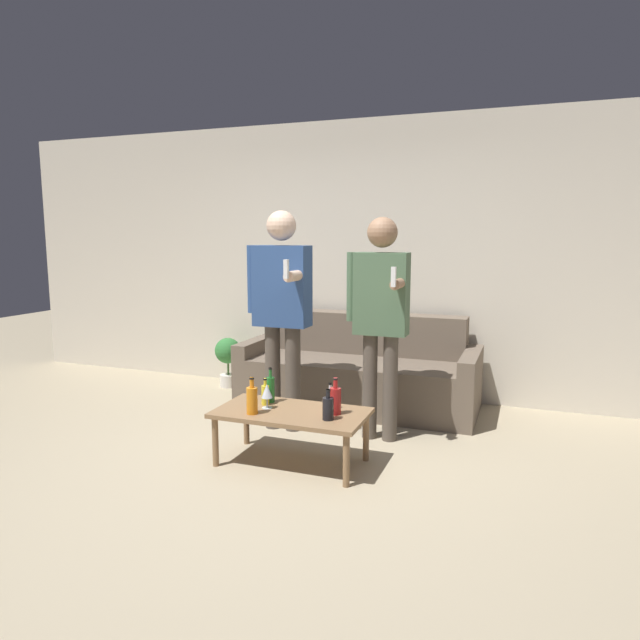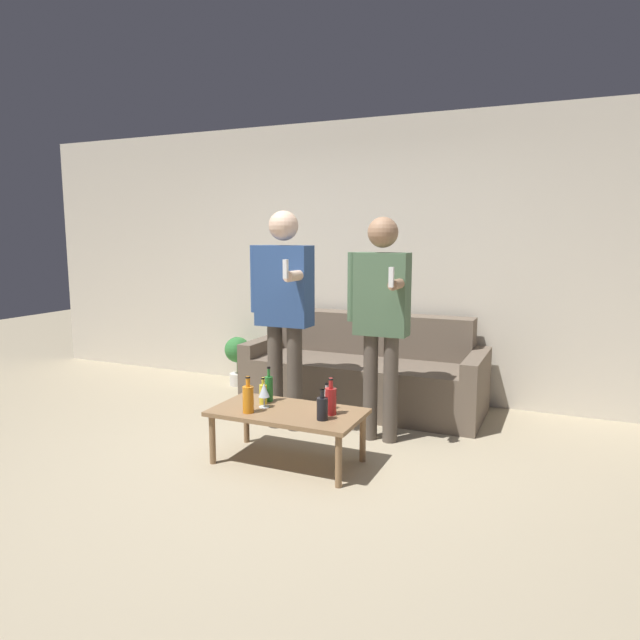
{
  "view_description": "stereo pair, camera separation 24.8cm",
  "coord_description": "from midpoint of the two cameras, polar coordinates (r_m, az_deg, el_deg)",
  "views": [
    {
      "loc": [
        1.63,
        -3.23,
        1.59
      ],
      "look_at": [
        0.14,
        0.79,
        0.95
      ],
      "focal_mm": 32.0,
      "sensor_mm": 36.0,
      "label": 1
    },
    {
      "loc": [
        1.86,
        -3.14,
        1.59
      ],
      "look_at": [
        0.14,
        0.79,
        0.95
      ],
      "focal_mm": 32.0,
      "sensor_mm": 36.0,
      "label": 2
    }
  ],
  "objects": [
    {
      "name": "bottle_dark",
      "position": [
        4.21,
        -3.44,
        -6.8
      ],
      "size": [
        0.06,
        0.06,
        0.26
      ],
      "color": "#23752D",
      "rests_on": "coffee_table"
    },
    {
      "name": "couch",
      "position": [
        5.36,
        5.86,
        -5.41
      ],
      "size": [
        2.17,
        0.86,
        0.85
      ],
      "color": "#6B5B4C",
      "rests_on": "ground_plane"
    },
    {
      "name": "wine_glass_near",
      "position": [
        4.06,
        -3.87,
        -7.1
      ],
      "size": [
        0.08,
        0.08,
        0.17
      ],
      "color": "silver",
      "rests_on": "coffee_table"
    },
    {
      "name": "bottle_yellow",
      "position": [
        4.15,
        -3.99,
        -7.35
      ],
      "size": [
        0.06,
        0.06,
        0.19
      ],
      "color": "yellow",
      "rests_on": "coffee_table"
    },
    {
      "name": "person_standing_left",
      "position": [
        4.6,
        -2.14,
        1.77
      ],
      "size": [
        0.53,
        0.46,
        1.78
      ],
      "color": "brown",
      "rests_on": "ground_plane"
    },
    {
      "name": "person_standing_right",
      "position": [
        4.35,
        7.74,
        1.02
      ],
      "size": [
        0.48,
        0.44,
        1.72
      ],
      "color": "brown",
      "rests_on": "ground_plane"
    },
    {
      "name": "potted_plant",
      "position": [
        6.11,
        -7.1,
        -3.47
      ],
      "size": [
        0.27,
        0.27,
        0.52
      ],
      "color": "silver",
      "rests_on": "ground_plane"
    },
    {
      "name": "bottle_green",
      "position": [
        4.02,
        2.47,
        -7.9
      ],
      "size": [
        0.06,
        0.06,
        0.19
      ],
      "color": "silver",
      "rests_on": "coffee_table"
    },
    {
      "name": "bottle_clear",
      "position": [
        3.8,
        2.13,
        -8.79
      ],
      "size": [
        0.08,
        0.08,
        0.21
      ],
      "color": "black",
      "rests_on": "coffee_table"
    },
    {
      "name": "wall_back",
      "position": [
        5.71,
        5.93,
        6.04
      ],
      "size": [
        8.0,
        0.06,
        2.7
      ],
      "color": "beige",
      "rests_on": "ground_plane"
    },
    {
      "name": "ground_plane",
      "position": [
        3.96,
        -4.79,
        -15.18
      ],
      "size": [
        16.0,
        16.0,
        0.0
      ],
      "primitive_type": "plane",
      "color": "tan"
    },
    {
      "name": "bottle_orange",
      "position": [
        3.9,
        2.93,
        -8.03
      ],
      "size": [
        0.08,
        0.08,
        0.25
      ],
      "color": "#B21E1E",
      "rests_on": "coffee_table"
    },
    {
      "name": "bottle_red",
      "position": [
        3.96,
        -5.4,
        -7.82
      ],
      "size": [
        0.08,
        0.08,
        0.26
      ],
      "color": "orange",
      "rests_on": "coffee_table"
    },
    {
      "name": "coffee_table",
      "position": [
        4.03,
        -1.47,
        -9.58
      ],
      "size": [
        1.05,
        0.56,
        0.38
      ],
      "color": "#8E6B47",
      "rests_on": "ground_plane"
    }
  ]
}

